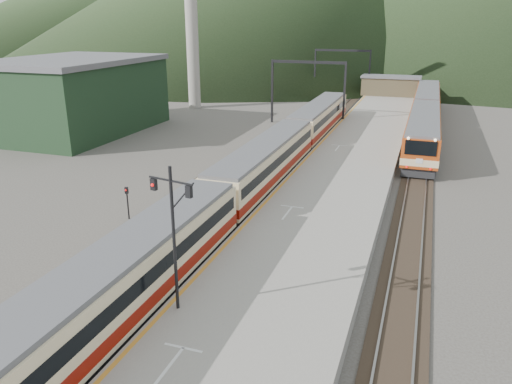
% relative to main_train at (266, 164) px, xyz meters
% --- Properties ---
extents(track_main, '(2.60, 200.00, 0.23)m').
position_rel_main_train_xyz_m(track_main, '(0.00, 10.85, -1.93)').
color(track_main, black).
rests_on(track_main, ground).
extents(track_far, '(2.60, 200.00, 0.23)m').
position_rel_main_train_xyz_m(track_far, '(-5.00, 10.85, -1.93)').
color(track_far, black).
rests_on(track_far, ground).
extents(track_second, '(2.60, 200.00, 0.23)m').
position_rel_main_train_xyz_m(track_second, '(11.50, 10.85, -1.93)').
color(track_second, black).
rests_on(track_second, ground).
extents(platform, '(8.00, 100.00, 1.00)m').
position_rel_main_train_xyz_m(platform, '(5.60, 8.85, -1.50)').
color(platform, gray).
rests_on(platform, ground).
extents(gantry_near, '(9.55, 0.25, 8.00)m').
position_rel_main_train_xyz_m(gantry_near, '(-2.85, 25.85, 3.59)').
color(gantry_near, black).
rests_on(gantry_near, ground).
extents(gantry_far, '(9.55, 0.25, 8.00)m').
position_rel_main_train_xyz_m(gantry_far, '(-2.85, 50.85, 3.59)').
color(gantry_far, black).
rests_on(gantry_far, ground).
extents(warehouse, '(14.50, 20.50, 8.60)m').
position_rel_main_train_xyz_m(warehouse, '(-28.00, 12.85, 2.32)').
color(warehouse, black).
rests_on(warehouse, ground).
extents(smokestack, '(1.80, 1.80, 30.00)m').
position_rel_main_train_xyz_m(smokestack, '(-22.00, 32.85, 13.00)').
color(smokestack, '#9E998E').
rests_on(smokestack, ground).
extents(station_shed, '(9.40, 4.40, 3.10)m').
position_rel_main_train_xyz_m(station_shed, '(5.60, 48.85, 0.57)').
color(station_shed, '#4D432E').
rests_on(station_shed, platform).
extents(main_train, '(2.89, 59.35, 3.53)m').
position_rel_main_train_xyz_m(main_train, '(0.00, 0.00, 0.00)').
color(main_train, beige).
rests_on(main_train, track_main).
extents(second_train, '(3.08, 41.97, 3.76)m').
position_rel_main_train_xyz_m(second_train, '(11.50, 26.91, 0.12)').
color(second_train, '#AE3F13').
rests_on(second_train, track_second).
extents(signal_mast, '(2.17, 0.58, 6.42)m').
position_rel_main_train_xyz_m(signal_mast, '(2.31, -19.50, 2.94)').
color(signal_mast, black).
rests_on(signal_mast, platform).
extents(short_signal_a, '(0.24, 0.19, 2.27)m').
position_rel_main_train_xyz_m(short_signal_a, '(-3.05, -23.91, -0.53)').
color(short_signal_a, black).
rests_on(short_signal_a, ground).
extents(short_signal_b, '(0.26, 0.22, 2.27)m').
position_rel_main_train_xyz_m(short_signal_b, '(-2.47, -4.03, -0.53)').
color(short_signal_b, black).
rests_on(short_signal_b, ground).
extents(short_signal_c, '(0.26, 0.22, 2.27)m').
position_rel_main_train_xyz_m(short_signal_c, '(-6.78, -9.26, -0.53)').
color(short_signal_c, black).
rests_on(short_signal_c, ground).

